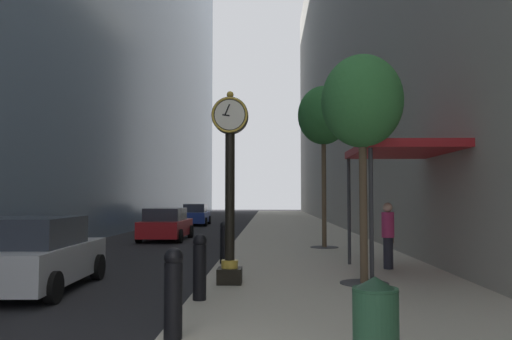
{
  "coord_description": "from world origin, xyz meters",
  "views": [
    {
      "loc": [
        1.58,
        -3.91,
        2.09
      ],
      "look_at": [
        0.94,
        19.84,
        3.4
      ],
      "focal_mm": 34.98,
      "sensor_mm": 36.0,
      "label": 1
    }
  ],
  "objects_px": {
    "street_clock": "(230,177)",
    "trash_bin": "(376,322)",
    "pedestrian_walking": "(388,233)",
    "car_red_near": "(166,224)",
    "street_tree_mid_near": "(323,117)",
    "street_tree_near": "(362,103)",
    "car_silver_mid": "(36,255)",
    "bollard_fourth": "(224,241)",
    "bollard_second": "(200,265)",
    "car_blue_far": "(196,215)",
    "bollard_nearest": "(173,291)"
  },
  "relations": [
    {
      "from": "street_clock",
      "to": "trash_bin",
      "type": "xyz_separation_m",
      "value": [
        2.11,
        -5.6,
        -1.88
      ]
    },
    {
      "from": "street_tree_near",
      "to": "car_silver_mid",
      "type": "relative_size",
      "value": 1.22
    },
    {
      "from": "street_clock",
      "to": "street_tree_mid_near",
      "type": "distance_m",
      "value": 9.25
    },
    {
      "from": "street_tree_near",
      "to": "car_blue_far",
      "type": "xyz_separation_m",
      "value": [
        -7.71,
        26.17,
        -3.48
      ]
    },
    {
      "from": "bollard_nearest",
      "to": "car_red_near",
      "type": "relative_size",
      "value": 0.29
    },
    {
      "from": "bollard_nearest",
      "to": "car_blue_far",
      "type": "distance_m",
      "value": 30.97
    },
    {
      "from": "street_tree_near",
      "to": "pedestrian_walking",
      "type": "xyz_separation_m",
      "value": [
        1.11,
        2.36,
        -3.16
      ]
    },
    {
      "from": "street_tree_near",
      "to": "bollard_second",
      "type": "bearing_deg",
      "value": -151.4
    },
    {
      "from": "street_tree_mid_near",
      "to": "pedestrian_walking",
      "type": "xyz_separation_m",
      "value": [
        1.11,
        -5.84,
        -4.19
      ]
    },
    {
      "from": "bollard_fourth",
      "to": "street_tree_mid_near",
      "type": "relative_size",
      "value": 0.2
    },
    {
      "from": "street_clock",
      "to": "bollard_fourth",
      "type": "relative_size",
      "value": 3.52
    },
    {
      "from": "street_tree_mid_near",
      "to": "trash_bin",
      "type": "height_order",
      "value": "street_tree_mid_near"
    },
    {
      "from": "street_tree_mid_near",
      "to": "car_red_near",
      "type": "height_order",
      "value": "street_tree_mid_near"
    },
    {
      "from": "bollard_fourth",
      "to": "street_tree_near",
      "type": "xyz_separation_m",
      "value": [
        3.48,
        -3.33,
        3.47
      ]
    },
    {
      "from": "car_blue_far",
      "to": "street_tree_mid_near",
      "type": "bearing_deg",
      "value": -66.78
    },
    {
      "from": "street_clock",
      "to": "bollard_fourth",
      "type": "distance_m",
      "value": 3.87
    },
    {
      "from": "pedestrian_walking",
      "to": "car_red_near",
      "type": "relative_size",
      "value": 0.41
    },
    {
      "from": "bollard_fourth",
      "to": "trash_bin",
      "type": "xyz_separation_m",
      "value": [
        2.54,
        -9.02,
        -0.12
      ]
    },
    {
      "from": "street_tree_mid_near",
      "to": "car_red_near",
      "type": "bearing_deg",
      "value": 147.16
    },
    {
      "from": "bollard_second",
      "to": "bollard_fourth",
      "type": "bearing_deg",
      "value": 90.0
    },
    {
      "from": "street_tree_near",
      "to": "street_tree_mid_near",
      "type": "height_order",
      "value": "street_tree_mid_near"
    },
    {
      "from": "bollard_nearest",
      "to": "bollard_second",
      "type": "distance_m",
      "value": 2.61
    },
    {
      "from": "street_tree_near",
      "to": "street_clock",
      "type": "bearing_deg",
      "value": -178.3
    },
    {
      "from": "street_clock",
      "to": "car_silver_mid",
      "type": "bearing_deg",
      "value": -176.99
    },
    {
      "from": "bollard_second",
      "to": "street_tree_near",
      "type": "bearing_deg",
      "value": 28.6
    },
    {
      "from": "car_red_near",
      "to": "street_tree_near",
      "type": "bearing_deg",
      "value": -60.72
    },
    {
      "from": "street_tree_mid_near",
      "to": "bollard_fourth",
      "type": "bearing_deg",
      "value": -125.54
    },
    {
      "from": "car_red_near",
      "to": "car_blue_far",
      "type": "xyz_separation_m",
      "value": [
        -0.51,
        13.32,
        0.01
      ]
    },
    {
      "from": "street_tree_mid_near",
      "to": "pedestrian_walking",
      "type": "height_order",
      "value": "street_tree_mid_near"
    },
    {
      "from": "bollard_nearest",
      "to": "bollard_fourth",
      "type": "distance_m",
      "value": 7.83
    },
    {
      "from": "car_blue_far",
      "to": "pedestrian_walking",
      "type": "bearing_deg",
      "value": -69.68
    },
    {
      "from": "bollard_fourth",
      "to": "street_tree_mid_near",
      "type": "bearing_deg",
      "value": 54.46
    },
    {
      "from": "car_red_near",
      "to": "bollard_second",
      "type": "bearing_deg",
      "value": -75.84
    },
    {
      "from": "trash_bin",
      "to": "car_silver_mid",
      "type": "xyz_separation_m",
      "value": [
        -6.46,
        5.37,
        0.12
      ]
    },
    {
      "from": "street_tree_mid_near",
      "to": "trash_bin",
      "type": "xyz_separation_m",
      "value": [
        -0.94,
        -13.89,
        -4.61
      ]
    },
    {
      "from": "car_red_near",
      "to": "street_clock",
      "type": "bearing_deg",
      "value": -72.21
    },
    {
      "from": "street_clock",
      "to": "pedestrian_walking",
      "type": "relative_size",
      "value": 2.44
    },
    {
      "from": "street_clock",
      "to": "pedestrian_walking",
      "type": "distance_m",
      "value": 5.04
    },
    {
      "from": "street_clock",
      "to": "car_blue_far",
      "type": "relative_size",
      "value": 0.96
    },
    {
      "from": "street_tree_near",
      "to": "car_red_near",
      "type": "relative_size",
      "value": 1.2
    },
    {
      "from": "bollard_second",
      "to": "car_blue_far",
      "type": "relative_size",
      "value": 0.27
    },
    {
      "from": "bollard_second",
      "to": "pedestrian_walking",
      "type": "xyz_separation_m",
      "value": [
        4.59,
        4.26,
        0.31
      ]
    },
    {
      "from": "car_blue_far",
      "to": "car_red_near",
      "type": "bearing_deg",
      "value": -87.82
    },
    {
      "from": "street_tree_near",
      "to": "pedestrian_walking",
      "type": "distance_m",
      "value": 4.1
    },
    {
      "from": "bollard_second",
      "to": "street_tree_near",
      "type": "relative_size",
      "value": 0.24
    },
    {
      "from": "street_tree_mid_near",
      "to": "car_red_near",
      "type": "xyz_separation_m",
      "value": [
        -7.2,
        4.65,
        -4.52
      ]
    },
    {
      "from": "street_clock",
      "to": "pedestrian_walking",
      "type": "xyz_separation_m",
      "value": [
        4.16,
        2.45,
        -1.45
      ]
    },
    {
      "from": "bollard_second",
      "to": "car_silver_mid",
      "type": "bearing_deg",
      "value": 158.03
    },
    {
      "from": "street_clock",
      "to": "trash_bin",
      "type": "distance_m",
      "value": 6.27
    },
    {
      "from": "pedestrian_walking",
      "to": "car_red_near",
      "type": "height_order",
      "value": "pedestrian_walking"
    }
  ]
}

